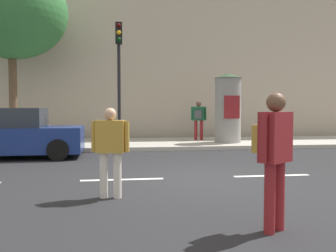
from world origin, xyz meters
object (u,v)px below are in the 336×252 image
Objects in this scene: pedestrian_with_bag at (199,117)px; parked_car_silver at (9,134)px; traffic_light at (119,64)px; poster_column at (228,107)px; pedestrian_in_dark_shirt at (110,145)px; pedestrian_in_red_top at (274,149)px; street_tree at (11,12)px.

pedestrian_with_bag is 7.77m from parked_car_silver.
traffic_light reaches higher than pedestrian_with_bag.
poster_column is 0.64× the size of parked_car_silver.
pedestrian_in_dark_shirt is 0.89× the size of pedestrian_in_red_top.
poster_column is 1.57m from pedestrian_with_bag.
parked_car_silver is (0.71, -3.15, -4.51)m from street_tree.
parked_car_silver is (-3.24, 5.46, -0.18)m from pedestrian_in_dark_shirt.
pedestrian_in_red_top is at bearing -97.60° from pedestrian_with_bag.
pedestrian_with_bag is (1.49, 11.18, 0.10)m from pedestrian_in_red_top.
parked_car_silver is (-6.82, -3.70, -0.42)m from pedestrian_with_bag.
street_tree is 4.41× the size of pedestrian_in_dark_shirt.
pedestrian_in_red_top is at bearing -77.67° from traffic_light.
pedestrian_with_bag is (-0.95, 1.18, -0.41)m from poster_column.
pedestrian_in_red_top is (1.93, -8.83, -2.05)m from traffic_light.
street_tree reaches higher than pedestrian_in_dark_shirt.
pedestrian_in_red_top is at bearing -103.71° from poster_column.
pedestrian_in_dark_shirt is at bearing -65.37° from street_tree.
traffic_light is 4.59m from pedestrian_with_bag.
poster_column is at bearing 60.42° from pedestrian_in_dark_shirt.
parked_car_silver is (-3.40, -1.35, -2.37)m from traffic_light.
parked_car_silver is (-5.33, 7.48, -0.32)m from pedestrian_in_red_top.
traffic_light is 2.80× the size of pedestrian_in_dark_shirt.
parked_car_silver is at bearing -162.02° from poster_column.
pedestrian_with_bag reaches higher than pedestrian_in_red_top.
traffic_light reaches higher than parked_car_silver.
pedestrian_in_red_top is 11.28m from pedestrian_with_bag.
poster_column is at bearing -4.27° from street_tree.
traffic_light is at bearing 21.72° from parked_car_silver.
parked_car_silver is at bearing -158.28° from traffic_light.
traffic_light is at bearing -23.65° from street_tree.
poster_column is 9.27m from street_tree.
traffic_light is at bearing 88.64° from pedestrian_in_dark_shirt.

